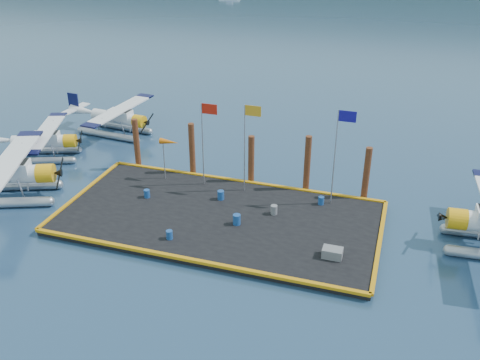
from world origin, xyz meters
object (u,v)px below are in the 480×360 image
at_px(seaplane_c, 117,120).
at_px(flagpole_yellow, 247,135).
at_px(seaplane_b, 43,143).
at_px(piling_2, 251,161).
at_px(flagpole_blue, 339,144).
at_px(piling_4, 366,175).
at_px(flagpole_red, 205,132).
at_px(drum_4, 321,201).
at_px(piling_3, 307,165).
at_px(drum_2, 274,210).
at_px(crate, 332,253).
at_px(piling_1, 192,151).
at_px(drum_3, 169,235).
at_px(drum_5, 221,195).
at_px(drum_0, 147,194).
at_px(windsock, 169,143).
at_px(piling_0, 137,144).
at_px(drum_1, 237,219).
at_px(seaplane_a, 6,177).

relative_size(seaplane_c, flagpole_yellow, 1.46).
bearing_deg(seaplane_b, piling_2, 71.87).
height_order(flagpole_blue, piling_4, flagpole_blue).
bearing_deg(seaplane_b, flagpole_red, 65.86).
distance_m(drum_4, piling_3, 2.82).
bearing_deg(drum_2, seaplane_c, 149.60).
xyz_separation_m(crate, piling_1, (-11.58, 7.71, 1.42)).
xyz_separation_m(seaplane_b, flagpole_red, (14.18, -0.93, 3.05)).
bearing_deg(flagpole_red, drum_3, -86.70).
distance_m(seaplane_b, flagpole_blue, 23.42).
bearing_deg(drum_3, drum_5, 76.94).
bearing_deg(drum_4, drum_0, -166.82).
height_order(windsock, piling_0, piling_0).
distance_m(drum_5, windsock, 5.37).
bearing_deg(piling_3, piling_0, 180.00).
height_order(seaplane_c, flagpole_blue, flagpole_blue).
bearing_deg(drum_0, crate, -13.37).
bearing_deg(flagpole_yellow, flagpole_blue, -0.00).
height_order(seaplane_b, drum_1, seaplane_b).
xyz_separation_m(flagpole_blue, piling_0, (-15.20, 1.60, -2.69)).
bearing_deg(crate, flagpole_yellow, 138.39).
relative_size(drum_3, piling_3, 0.13).
distance_m(flagpole_red, piling_2, 4.07).
relative_size(seaplane_b, piling_1, 2.03).
distance_m(seaplane_c, crate, 24.91).
distance_m(drum_0, flagpole_yellow, 7.85).
height_order(seaplane_c, piling_1, piling_1).
distance_m(drum_0, piling_0, 5.68).
xyz_separation_m(crate, flagpole_yellow, (-6.87, 6.11, 3.83)).
relative_size(piling_1, piling_4, 1.05).
relative_size(drum_0, piling_0, 0.14).
xyz_separation_m(crate, flagpole_red, (-9.87, 6.11, 3.72)).
bearing_deg(seaplane_a, flagpole_red, 92.07).
relative_size(drum_2, crate, 0.54).
xyz_separation_m(seaplane_b, windsock, (11.44, -0.93, 1.89)).
xyz_separation_m(seaplane_b, drum_4, (22.38, -1.27, -0.67)).
height_order(drum_2, drum_4, drum_2).
bearing_deg(drum_4, flagpole_red, 177.58).
xyz_separation_m(seaplane_a, windsock, (9.70, 5.38, 1.57)).
bearing_deg(drum_2, flagpole_yellow, 135.56).
bearing_deg(drum_1, flagpole_blue, 39.89).
distance_m(drum_1, drum_3, 4.29).
bearing_deg(drum_1, piling_4, 40.33).
relative_size(seaplane_a, seaplane_c, 1.16).
relative_size(drum_0, piling_4, 0.14).
relative_size(crate, flagpole_yellow, 0.18).
bearing_deg(seaplane_b, piling_1, 72.69).
bearing_deg(piling_3, seaplane_c, 162.43).
distance_m(seaplane_b, piling_4, 24.99).
bearing_deg(drum_5, piling_3, 33.15).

